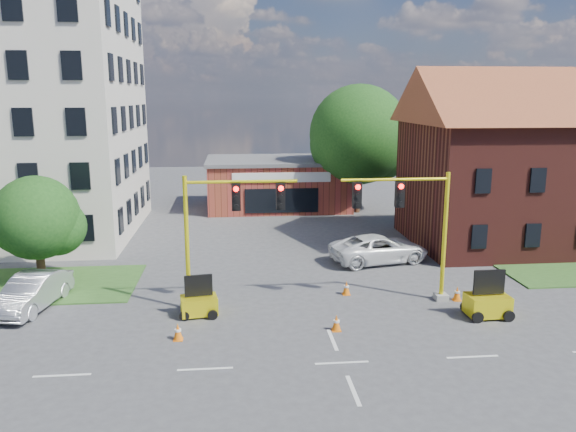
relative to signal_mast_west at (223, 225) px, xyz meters
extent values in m
plane|color=#3F3F42|center=(4.36, -6.00, -3.92)|extent=(120.00, 120.00, 0.00)
cube|color=brown|center=(4.36, 24.00, -1.92)|extent=(12.00, 8.00, 4.00)
cube|color=#555557|center=(4.36, 24.00, 0.23)|extent=(12.40, 8.40, 0.30)
cube|color=silver|center=(4.36, 19.95, -0.72)|extent=(8.00, 0.10, 0.80)
cube|color=black|center=(4.36, 19.95, -2.62)|extent=(6.00, 0.10, 2.00)
cube|color=#521E18|center=(22.36, 10.00, 0.08)|extent=(20.00, 10.00, 8.00)
cylinder|color=#3E2516|center=(10.86, 21.00, -1.60)|extent=(0.44, 0.44, 4.63)
sphere|color=#173F13|center=(10.86, 21.00, 2.61)|extent=(8.22, 8.22, 8.22)
sphere|color=#173F13|center=(12.50, 21.30, 1.56)|extent=(5.76, 5.76, 5.76)
cylinder|color=#3E2516|center=(-9.64, 4.50, -2.68)|extent=(0.44, 0.44, 2.48)
sphere|color=#173F13|center=(-9.64, 4.50, -0.42)|extent=(4.35, 4.35, 4.35)
sphere|color=#173F13|center=(-8.77, 4.80, -0.98)|extent=(3.05, 3.05, 3.05)
cube|color=gray|center=(-1.64, 0.00, -3.77)|extent=(0.60, 0.60, 0.30)
cylinder|color=yellow|center=(-1.64, 0.00, -0.82)|extent=(0.20, 0.20, 6.20)
cylinder|color=yellow|center=(0.86, 0.00, 1.98)|extent=(5.00, 0.14, 0.14)
cube|color=black|center=(0.61, 0.00, 1.28)|extent=(0.40, 0.32, 1.20)
cube|color=black|center=(2.61, 0.00, 1.28)|extent=(0.40, 0.32, 1.20)
sphere|color=#FF0C07|center=(0.61, -0.18, 1.68)|extent=(0.24, 0.24, 0.24)
cube|color=gray|center=(10.36, 0.00, -3.77)|extent=(0.60, 0.60, 0.30)
cylinder|color=yellow|center=(10.36, 0.00, -0.82)|extent=(0.20, 0.20, 6.20)
cylinder|color=yellow|center=(7.86, 0.00, 1.98)|extent=(5.00, 0.14, 0.14)
cube|color=black|center=(8.11, 0.00, 1.28)|extent=(0.40, 0.32, 1.20)
cube|color=black|center=(6.11, 0.00, 1.28)|extent=(0.40, 0.32, 1.20)
sphere|color=#FF0C07|center=(8.11, -0.18, 1.68)|extent=(0.24, 0.24, 0.24)
cube|color=yellow|center=(-1.14, -0.86, -3.44)|extent=(1.73, 1.29, 0.79)
cube|color=black|center=(-1.14, -0.86, -2.51)|extent=(1.24, 0.30, 0.97)
cube|color=yellow|center=(11.62, -2.25, -3.36)|extent=(1.84, 1.25, 0.91)
cube|color=black|center=(11.62, -2.25, -2.30)|extent=(1.42, 0.15, 1.11)
cube|color=orange|center=(-1.84, -3.40, -3.90)|extent=(0.38, 0.38, 0.04)
cone|color=orange|center=(-1.84, -3.40, -3.57)|extent=(0.40, 0.40, 0.70)
cylinder|color=silver|center=(-1.84, -3.40, -3.50)|extent=(0.27, 0.27, 0.09)
cube|color=orange|center=(5.95, 1.16, -3.90)|extent=(0.38, 0.38, 0.04)
cone|color=orange|center=(5.95, 1.16, -3.57)|extent=(0.40, 0.40, 0.70)
cylinder|color=silver|center=(5.95, 1.16, -3.50)|extent=(0.27, 0.27, 0.09)
cube|color=orange|center=(4.67, -3.10, -3.90)|extent=(0.38, 0.38, 0.04)
cone|color=orange|center=(4.67, -3.10, -3.57)|extent=(0.40, 0.40, 0.70)
cylinder|color=silver|center=(4.67, -3.10, -3.50)|extent=(0.27, 0.27, 0.09)
cube|color=orange|center=(11.09, -0.15, -3.90)|extent=(0.38, 0.38, 0.04)
cone|color=orange|center=(11.09, -0.15, -3.57)|extent=(0.40, 0.40, 0.70)
cylinder|color=silver|center=(11.09, -0.15, -3.50)|extent=(0.27, 0.27, 0.09)
imported|color=white|center=(8.99, 6.52, -3.11)|extent=(6.29, 3.90, 1.62)
imported|color=#A6A9AE|center=(-8.85, 0.71, -3.12)|extent=(2.62, 5.11, 1.61)
camera|label=1|loc=(0.54, -24.80, 5.70)|focal=35.00mm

